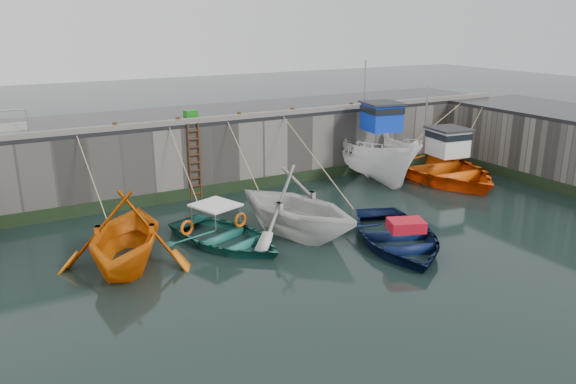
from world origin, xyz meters
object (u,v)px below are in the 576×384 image
boat_far_white (374,154)px  bollard_e (351,105)px  boat_near_white (128,264)px  fish_crate (191,113)px  bollard_b (178,121)px  boat_near_blacktrim (295,234)px  boat_near_navy (396,244)px  bollard_d (292,111)px  ladder (195,162)px  boat_near_blue (227,243)px  bollard_a (115,126)px  bollard_c (239,115)px  boat_far_orange (438,167)px

boat_far_white → bollard_e: 2.54m
boat_near_white → fish_crate: size_ratio=8.74×
bollard_b → fish_crate: bearing=54.2°
boat_near_blacktrim → boat_near_navy: bearing=-63.5°
boat_near_blacktrim → bollard_e: bollard_e is taller
fish_crate → bollard_d: bollard_d is taller
boat_near_navy → boat_far_white: boat_far_white is taller
boat_near_navy → bollard_b: (-4.62, 8.29, 3.30)m
ladder → boat_near_navy: bearing=-62.6°
boat_near_blue → bollard_a: bearing=91.8°
bollard_a → bollard_b: bearing=0.0°
bollard_c → bollard_e: bearing=0.0°
fish_crate → bollard_e: size_ratio=2.01×
boat_near_blacktrim → boat_far_orange: 10.05m
boat_near_blue → boat_near_navy: boat_near_navy is taller
boat_near_navy → bollard_e: bearing=86.2°
boat_near_white → boat_near_navy: size_ratio=0.93×
ladder → bollard_a: (-3.00, 0.34, 1.71)m
ladder → boat_near_white: (-4.15, -5.19, -1.59)m
boat_near_white → bollard_a: (1.15, 5.52, 3.30)m
boat_near_navy → bollard_b: bollard_b is taller
boat_far_white → bollard_c: size_ratio=26.35×
ladder → bollard_c: (2.20, 0.34, 1.71)m
boat_far_white → boat_near_white: bearing=-151.4°
boat_near_white → bollard_d: size_ratio=17.56×
boat_far_white → bollard_e: boat_far_white is taller
boat_near_navy → fish_crate: fish_crate is taller
boat_near_blue → boat_near_blacktrim: 2.48m
boat_near_blue → fish_crate: fish_crate is taller
bollard_c → boat_far_orange: bearing=-16.9°
boat_far_white → boat_far_orange: boat_far_white is taller
ladder → bollard_a: bollard_a is taller
bollard_c → boat_far_white: bearing=-10.9°
boat_near_navy → bollard_a: bollard_a is taller
boat_near_blue → boat_far_orange: (12.00, 2.72, 0.50)m
boat_near_blue → boat_far_white: boat_far_white is taller
boat_near_navy → boat_far_orange: (7.07, 5.56, 0.50)m
bollard_c → boat_near_white: bearing=-139.0°
boat_far_white → bollard_e: size_ratio=26.35×
fish_crate → bollard_b: (-1.07, -1.48, 0.00)m
bollard_c → boat_near_navy: bearing=-77.0°
boat_near_white → bollard_b: size_ratio=17.56×
ladder → fish_crate: fish_crate is taller
boat_near_white → bollard_c: bollard_c is taller
ladder → fish_crate: 2.55m
boat_near_blue → bollard_d: 8.49m
boat_far_orange → boat_near_blue: bearing=-160.4°
fish_crate → bollard_c: 2.20m
boat_near_blue → fish_crate: bearing=58.7°
boat_far_orange → bollard_a: bearing=175.9°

